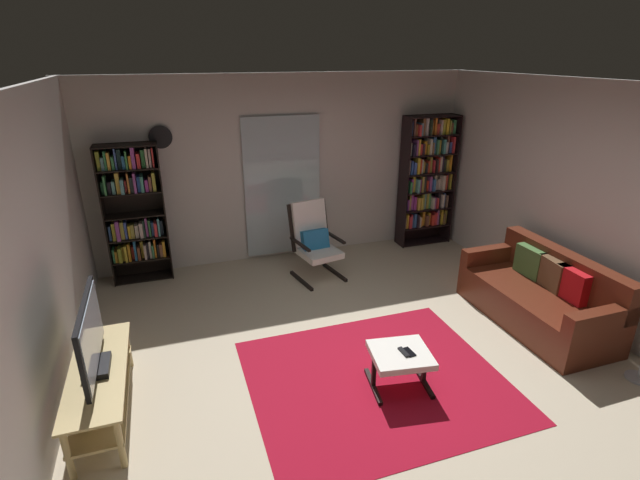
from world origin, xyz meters
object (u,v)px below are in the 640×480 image
at_px(bookshelf_near_tv, 134,210).
at_px(wall_clock, 160,137).
at_px(tv_stand, 101,385).
at_px(leather_sofa, 541,297).
at_px(lounge_armchair, 314,239).
at_px(ottoman, 400,358).
at_px(cell_phone, 409,352).
at_px(tv_remote, 404,352).
at_px(television, 91,338).
at_px(bookshelf_near_sofa, 427,177).

distance_m(bookshelf_near_tv, wall_clock, 1.00).
distance_m(tv_stand, leather_sofa, 4.53).
bearing_deg(leather_sofa, lounge_armchair, 136.32).
xyz_separation_m(ottoman, cell_phone, (0.06, -0.03, 0.07)).
distance_m(bookshelf_near_tv, leather_sofa, 5.02).
height_order(tv_stand, tv_remote, tv_stand).
bearing_deg(tv_stand, wall_clock, 75.58).
xyz_separation_m(tv_stand, lounge_armchair, (2.50, 1.99, 0.23)).
bearing_deg(television, wall_clock, 75.57).
distance_m(bookshelf_near_tv, lounge_armchair, 2.35).
height_order(bookshelf_near_sofa, ottoman, bookshelf_near_sofa).
height_order(leather_sofa, ottoman, leather_sofa).
xyz_separation_m(bookshelf_near_tv, wall_clock, (0.43, 0.13, 0.89)).
distance_m(bookshelf_near_sofa, ottoman, 3.73).
xyz_separation_m(television, lounge_armchair, (2.49, 1.98, -0.22)).
bearing_deg(bookshelf_near_sofa, television, -150.16).
xyz_separation_m(cell_phone, wall_clock, (-1.87, 3.25, 1.48)).
height_order(bookshelf_near_tv, leather_sofa, bookshelf_near_tv).
xyz_separation_m(tv_remote, wall_clock, (-1.82, 3.25, 1.47)).
bearing_deg(leather_sofa, ottoman, -166.01).
distance_m(leather_sofa, tv_remote, 2.06).
bearing_deg(wall_clock, cell_phone, -60.15).
bearing_deg(leather_sofa, cell_phone, -164.72).
bearing_deg(bookshelf_near_sofa, bookshelf_near_tv, 179.44).
xyz_separation_m(bookshelf_near_tv, leather_sofa, (4.25, -2.59, -0.65)).
distance_m(tv_remote, wall_clock, 4.00).
height_order(tv_stand, lounge_armchair, lounge_armchair).
distance_m(bookshelf_near_tv, ottoman, 3.87).
relative_size(tv_stand, ottoman, 2.33).
bearing_deg(bookshelf_near_sofa, tv_stand, -150.08).
bearing_deg(ottoman, tv_stand, 169.73).
relative_size(tv_stand, television, 1.38).
bearing_deg(tv_remote, wall_clock, 116.29).
relative_size(bookshelf_near_tv, cell_phone, 12.95).
relative_size(leather_sofa, cell_phone, 12.57).
xyz_separation_m(tv_stand, bookshelf_near_tv, (0.28, 2.64, 0.66)).
xyz_separation_m(leather_sofa, cell_phone, (-1.95, -0.53, 0.06)).
xyz_separation_m(bookshelf_near_tv, cell_phone, (2.30, -3.12, -0.59)).
bearing_deg(television, bookshelf_near_sofa, 29.84).
relative_size(ottoman, wall_clock, 2.03).
bearing_deg(ottoman, leather_sofa, 13.99).
bearing_deg(ottoman, cell_phone, -25.80).
bearing_deg(tv_remote, bookshelf_near_sofa, 54.24).
bearing_deg(lounge_armchair, leather_sofa, -43.68).
distance_m(bookshelf_near_sofa, wall_clock, 3.88).
bearing_deg(tv_remote, television, 166.08).
relative_size(tv_stand, bookshelf_near_sofa, 0.69).
bearing_deg(bookshelf_near_sofa, ottoman, -123.18).
height_order(tv_stand, wall_clock, wall_clock).
bearing_deg(tv_stand, lounge_armchair, 38.50).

